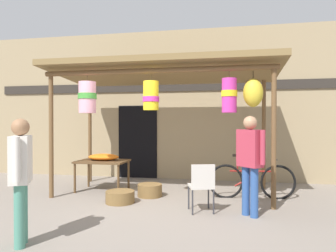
# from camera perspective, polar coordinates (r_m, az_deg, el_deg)

# --- Properties ---
(ground_plane) EXTENTS (30.00, 30.00, 0.00)m
(ground_plane) POSITION_cam_1_polar(r_m,az_deg,el_deg) (6.27, -4.26, -13.58)
(ground_plane) COLOR gray
(shop_facade) EXTENTS (11.34, 0.29, 4.04)m
(shop_facade) POSITION_cam_1_polar(r_m,az_deg,el_deg) (8.78, 0.56, 3.78)
(shop_facade) COLOR #9E8966
(shop_facade) RESTS_ON ground_plane
(market_stall_canopy) EXTENTS (4.85, 2.31, 2.79)m
(market_stall_canopy) POSITION_cam_1_polar(r_m,az_deg,el_deg) (6.88, -0.63, 8.62)
(market_stall_canopy) COLOR brown
(market_stall_canopy) RESTS_ON ground_plane
(display_table) EXTENTS (1.10, 0.78, 0.68)m
(display_table) POSITION_cam_1_polar(r_m,az_deg,el_deg) (7.36, -11.66, -6.64)
(display_table) COLOR brown
(display_table) RESTS_ON ground_plane
(flower_heap_on_table) EXTENTS (0.70, 0.49, 0.15)m
(flower_heap_on_table) POSITION_cam_1_polar(r_m,az_deg,el_deg) (7.38, -11.40, -5.46)
(flower_heap_on_table) COLOR orange
(flower_heap_on_table) RESTS_ON display_table
(folding_chair) EXTENTS (0.50, 0.50, 0.84)m
(folding_chair) POSITION_cam_1_polar(r_m,az_deg,el_deg) (5.53, 6.07, -10.20)
(folding_chair) COLOR beige
(folding_chair) RESTS_ON ground_plane
(wicker_basket_by_table) EXTENTS (0.51, 0.51, 0.26)m
(wicker_basket_by_table) POSITION_cam_1_polar(r_m,az_deg,el_deg) (6.76, -3.29, -11.42)
(wicker_basket_by_table) COLOR brown
(wicker_basket_by_table) RESTS_ON ground_plane
(wicker_basket_spare) EXTENTS (0.55, 0.55, 0.23)m
(wicker_basket_spare) POSITION_cam_1_polar(r_m,az_deg,el_deg) (6.31, -8.57, -12.44)
(wicker_basket_spare) COLOR brown
(wicker_basket_spare) RESTS_ON ground_plane
(parked_bicycle) EXTENTS (1.75, 0.44, 0.92)m
(parked_bicycle) POSITION_cam_1_polar(r_m,az_deg,el_deg) (6.77, 14.74, -9.53)
(parked_bicycle) COLOR black
(parked_bicycle) RESTS_ON ground_plane
(vendor_in_orange) EXTENTS (0.37, 0.54, 1.60)m
(vendor_in_orange) POSITION_cam_1_polar(r_m,az_deg,el_deg) (4.42, -24.89, -7.32)
(vendor_in_orange) COLOR #4C8E7A
(vendor_in_orange) RESTS_ON ground_plane
(customer_foreground) EXTENTS (0.45, 0.44, 1.65)m
(customer_foreground) POSITION_cam_1_polar(r_m,az_deg,el_deg) (5.41, 14.50, -5.42)
(customer_foreground) COLOR #2D5193
(customer_foreground) RESTS_ON ground_plane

